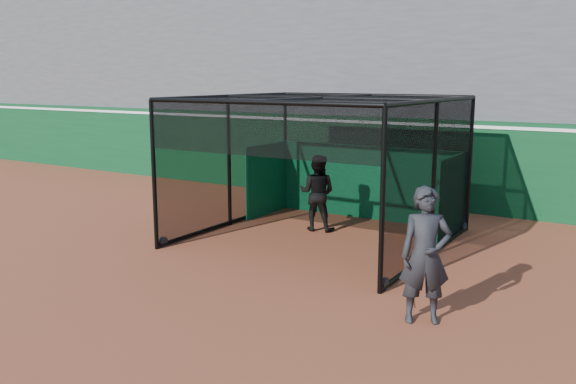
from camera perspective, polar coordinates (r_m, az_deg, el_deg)
The scene contains 6 objects.
ground at distance 11.38m, azimuth -9.40°, elevation -8.08°, with size 120.00×120.00×0.00m, color brown.
outfield_wall at distance 18.19m, azimuth 8.41°, elevation 3.15°, with size 50.00×0.50×2.50m.
grandstand at distance 21.57m, azimuth 12.77°, elevation 12.66°, with size 50.00×7.85×8.95m.
batting_cage at distance 13.67m, azimuth 3.16°, elevation 2.06°, with size 5.27×5.28×3.18m.
batter at distance 14.59m, azimuth 2.75°, elevation -0.07°, with size 0.89×0.69×1.83m, color black.
on_deck_player at distance 9.30m, azimuth 12.73°, elevation -5.82°, with size 0.90×0.80×2.07m.
Camera 1 is at (7.19, -8.05, 3.63)m, focal length 38.00 mm.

